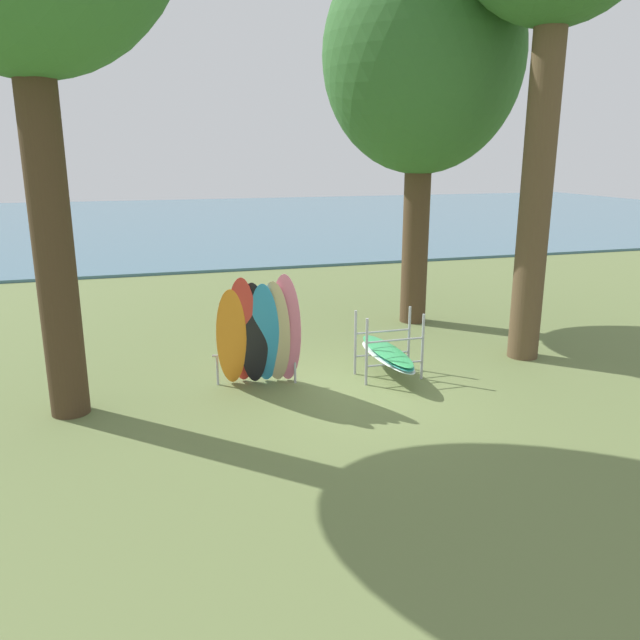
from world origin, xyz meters
name	(u,v)px	position (x,y,z in m)	size (l,w,h in m)	color
ground_plane	(350,391)	(0.00, 0.00, 0.00)	(80.00, 80.00, 0.00)	olive
lake_water	(191,220)	(0.00, 30.16, 0.05)	(80.00, 36.00, 0.10)	#477084
tree_mid_behind	(423,59)	(3.08, 4.10, 6.15)	(4.55, 4.55, 8.83)	#4C3823
leaning_board_pile	(259,334)	(-1.51, 0.51, 1.03)	(1.65, 1.25, 2.18)	orange
board_storage_rack	(388,353)	(0.92, 0.52, 0.47)	(1.15, 2.12, 1.25)	#9EA0A5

